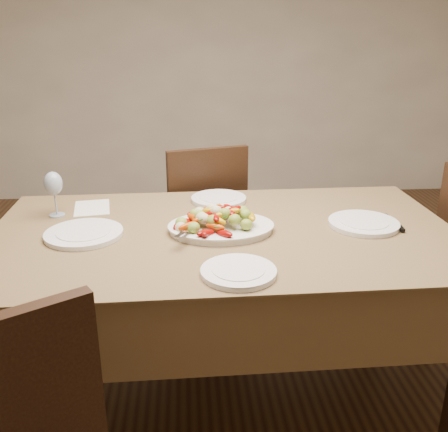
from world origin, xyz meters
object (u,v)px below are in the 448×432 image
Objects in this scene: serving_platter at (221,229)px; plate_far at (219,199)px; plate_left at (84,234)px; plate_near at (238,272)px; wine_glass at (54,193)px; chair_far at (198,224)px; plate_right at (364,224)px; dining_table at (224,314)px.

serving_platter is 0.37m from plate_far.
plate_left is (-0.53, -0.00, -0.00)m from serving_platter.
plate_near is 1.21× the size of wine_glass.
plate_left is (-0.46, -0.81, 0.29)m from chair_far.
wine_glass reaches higher than plate_far.
serving_platter reaches higher than plate_far.
wine_glass is at bearing 139.74° from plate_near.
serving_platter is 1.97× the size of wine_glass.
serving_platter is (0.07, -0.81, 0.30)m from chair_far.
plate_left and plate_far have the same top height.
chair_far is at bearing 129.40° from plate_right.
plate_near is (0.56, -0.37, 0.00)m from plate_left.
plate_left is at bearing 146.61° from plate_near.
plate_left is 0.67m from plate_near.
plate_right and plate_far have the same top height.
plate_near is (0.03, -0.37, -0.00)m from serving_platter.
plate_left and plate_right have the same top height.
plate_far and plate_near have the same top height.
wine_glass is (-0.70, -0.14, 0.09)m from plate_far.
serving_platter reaches higher than dining_table.
plate_right is (0.57, 0.01, 0.39)m from dining_table.
plate_right is (0.65, -0.79, 0.29)m from chair_far.
wine_glass reaches higher than dining_table.
plate_right is at bearing 114.43° from chair_far.
chair_far reaches higher than plate_far.
serving_platter is at bearing 0.48° from plate_left.
plate_far is 0.74m from plate_near.
wine_glass is at bearing -168.64° from plate_far.
wine_glass is (-1.26, 0.21, 0.09)m from plate_right.
plate_near is (0.01, -0.74, 0.00)m from plate_far.
plate_near is (-0.55, -0.39, 0.00)m from plate_right.
plate_far is (0.09, -0.43, 0.29)m from chair_far.
plate_far is 0.72m from wine_glass.
plate_far is at bearing 90.99° from plate_near.
plate_far is 1.24× the size of wine_glass.
wine_glass is (-0.70, 0.22, 0.48)m from dining_table.
serving_platter is at bearing 79.93° from chair_far.
chair_far reaches higher than plate_left.
dining_table is 0.54m from plate_near.
plate_near is (0.10, -1.18, 0.29)m from chair_far.
wine_glass reaches higher than plate_near.
chair_far reaches higher than serving_platter.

